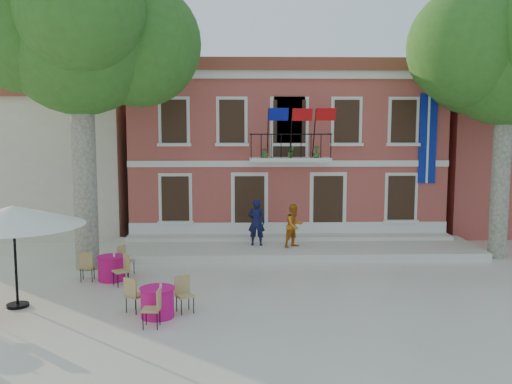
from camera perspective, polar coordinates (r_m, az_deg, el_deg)
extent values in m
plane|color=beige|center=(17.62, -1.63, -9.32)|extent=(90.00, 90.00, 0.00)
cube|color=#A6543B|center=(27.03, 2.60, 3.87)|extent=(13.00, 8.00, 7.00)
cube|color=brown|center=(27.10, 2.65, 11.81)|extent=(13.50, 8.50, 0.50)
cube|color=silver|center=(23.14, 3.38, 11.66)|extent=(13.30, 0.35, 0.35)
cube|color=silver|center=(22.60, 3.43, 3.27)|extent=(3.20, 0.90, 0.15)
cube|color=black|center=(22.16, 3.54, 5.79)|extent=(3.20, 0.04, 0.04)
cube|color=navy|center=(24.09, 16.80, 5.12)|extent=(0.70, 0.05, 3.60)
cube|color=#0C168D|center=(21.75, 1.25, 7.76)|extent=(0.76, 0.27, 0.47)
cube|color=red|center=(21.81, 3.63, 7.74)|extent=(0.76, 0.29, 0.47)
cube|color=red|center=(21.91, 6.00, 7.71)|extent=(0.76, 0.27, 0.47)
imported|color=#26591E|center=(22.22, 0.93, 4.04)|extent=(0.43, 0.37, 0.48)
imported|color=#26591E|center=(22.29, 3.50, 4.03)|extent=(0.26, 0.21, 0.48)
imported|color=#26591E|center=(22.40, 6.06, 4.02)|extent=(0.27, 0.27, 0.48)
cube|color=beige|center=(29.56, -20.41, 2.73)|extent=(9.00, 9.00, 6.00)
cube|color=brown|center=(29.53, -20.67, 8.93)|extent=(9.40, 9.40, 0.40)
cube|color=silver|center=(21.94, 3.63, -5.68)|extent=(14.00, 3.40, 0.30)
cylinder|color=#A59E84|center=(19.90, -16.78, 2.09)|extent=(0.78, 0.78, 6.72)
sphere|color=#2F571B|center=(20.06, -17.24, 15.04)|extent=(5.37, 5.37, 5.37)
cylinder|color=#A59E84|center=(22.52, 23.28, 1.78)|extent=(0.65, 0.65, 6.27)
sphere|color=#2F571B|center=(22.58, 23.80, 12.48)|extent=(5.02, 5.02, 5.02)
cylinder|color=black|center=(16.94, -22.72, -10.40)|extent=(0.59, 0.59, 0.08)
cylinder|color=black|center=(16.64, -22.91, -6.50)|extent=(0.07, 0.07, 2.44)
cone|color=white|center=(16.40, -23.11, -2.17)|extent=(3.72, 3.72, 0.54)
imported|color=#101235|center=(21.65, 0.04, -3.04)|extent=(0.69, 0.50, 1.77)
imported|color=#C96B17|center=(21.41, 3.84, -3.37)|extent=(1.00, 0.97, 1.62)
cylinder|color=#C8126A|center=(14.99, -9.83, -10.86)|extent=(0.84, 0.84, 0.75)
cylinder|color=#C8126A|center=(14.87, -9.86, -9.45)|extent=(0.90, 0.90, 0.02)
cube|color=tan|center=(14.26, -10.43, -11.39)|extent=(0.44, 0.44, 0.95)
cube|color=tan|center=(15.20, -7.12, -10.16)|extent=(0.56, 0.56, 0.95)
cube|color=tan|center=(15.44, -11.97, -9.99)|extent=(0.58, 0.58, 0.95)
cylinder|color=#C8126A|center=(18.65, -14.24, -7.43)|extent=(0.84, 0.84, 0.75)
cylinder|color=#C8126A|center=(18.56, -14.27, -6.28)|extent=(0.90, 0.90, 0.02)
cube|color=tan|center=(17.95, -13.37, -7.64)|extent=(0.58, 0.58, 0.95)
cube|color=tan|center=(19.19, -12.84, -6.67)|extent=(0.56, 0.56, 0.95)
cube|color=tan|center=(18.75, -16.53, -7.11)|extent=(0.45, 0.45, 0.95)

